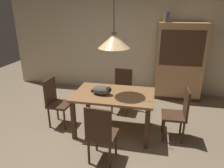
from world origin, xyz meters
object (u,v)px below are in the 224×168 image
Objects in this scene: chair_right_side at (179,112)px; pendant_lamp at (114,41)px; chair_far_back at (122,88)px; book_blue_wide at (168,17)px; chair_left_side at (56,100)px; book_yellow_short at (165,18)px; dining_table at (114,99)px; chair_near_front at (101,133)px; hutch_bookcase at (179,63)px; cat_sleeping at (102,90)px.

chair_right_side is 0.72× the size of pendant_lamp.
book_blue_wide reaches higher than chair_far_back.
chair_left_side and chair_right_side have the same top height.
chair_left_side is 4.65× the size of book_yellow_short.
dining_table is 1.08× the size of pendant_lamp.
chair_far_back is at bearing 37.61° from chair_left_side.
chair_left_side is at bearing 179.81° from pendant_lamp.
book_yellow_short is (0.82, 2.74, 1.43)m from chair_near_front.
chair_right_side is 1.00× the size of chair_near_front.
pendant_lamp reaches higher than book_blue_wide.
chair_right_side is at bearing 37.79° from chair_near_front.
dining_table is 5.83× the size of book_blue_wide.
chair_left_side is at bearing -142.39° from chair_far_back.
book_yellow_short reaches higher than chair_near_front.
dining_table is at bearing -116.57° from pendant_lamp.
chair_far_back is at bearing 89.59° from chair_near_front.
dining_table is 0.76× the size of hutch_bookcase.
pendant_lamp is 6.50× the size of book_yellow_short.
hutch_bookcase reaches higher than cat_sleeping.
chair_left_side is 1.43m from chair_far_back.
chair_left_side is at bearing -136.28° from book_yellow_short.
book_yellow_short is at bearing 66.40° from pendant_lamp.
chair_near_front is 3.19m from book_yellow_short.
pendant_lamp is 0.70× the size of hutch_bookcase.
chair_far_back is 1.76m from chair_near_front.
chair_left_side reaches higher than dining_table.
chair_near_front is at bearing -77.00° from cat_sleeping.
cat_sleeping reaches higher than dining_table.
chair_near_front is 3.23m from book_blue_wide.
cat_sleeping is at bearing -117.47° from book_yellow_short.
hutch_bookcase is (1.25, 2.74, 0.38)m from chair_near_front.
book_yellow_short reaches higher than hutch_bookcase.
book_blue_wide reaches higher than chair_right_side.
cat_sleeping is 1.98× the size of book_yellow_short.
cat_sleeping is 1.65× the size of book_blue_wide.
hutch_bookcase reaches higher than chair_near_front.
chair_far_back is at bearing -131.57° from book_blue_wide.
chair_near_front is (-0.01, -1.76, 0.00)m from chair_far_back.
book_yellow_short reaches higher than chair_right_side.
cat_sleeping is 2.40m from hutch_bookcase.
pendant_lamp reaches higher than chair_far_back.
chair_left_side is 1.61m from pendant_lamp.
chair_near_front is 4.65× the size of book_yellow_short.
book_blue_wide is (2.01, 1.86, 1.46)m from chair_left_side.
hutch_bookcase is 7.71× the size of book_blue_wide.
dining_table is 1.01m from pendant_lamp.
hutch_bookcase is (2.37, 1.85, 0.38)m from chair_left_side.
chair_left_side is at bearing 179.94° from chair_right_side.
book_blue_wide is at bearing 179.76° from hutch_bookcase.
chair_right_side is (2.26, -0.00, 0.00)m from chair_left_side.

